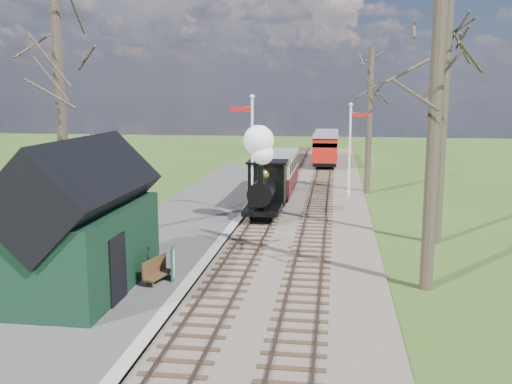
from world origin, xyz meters
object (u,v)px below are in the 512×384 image
(coach, at_px, (277,172))
(bench, at_px, (156,270))
(semaphore_near, at_px, (251,146))
(person, at_px, (145,251))
(red_carriage_b, at_px, (327,144))
(station_shed, at_px, (82,224))
(sign_board, at_px, (173,264))
(red_carriage_a, at_px, (325,150))
(locomotive, at_px, (264,178))
(semaphore_far, at_px, (351,143))

(coach, xyz_separation_m, bench, (-2.25, -16.62, -0.99))
(semaphore_near, relative_size, person, 4.06)
(bench, bearing_deg, red_carriage_b, 82.44)
(station_shed, relative_size, bench, 4.42)
(coach, height_order, red_carriage_b, coach)
(semaphore_near, bearing_deg, coach, 82.11)
(station_shed, bearing_deg, sign_board, 26.43)
(station_shed, height_order, red_carriage_a, station_shed)
(station_shed, height_order, coach, station_shed)
(red_carriage_a, bearing_deg, bench, -98.88)
(person, bearing_deg, semaphore_near, -6.55)
(semaphore_near, distance_m, person, 10.82)
(station_shed, bearing_deg, semaphore_near, 73.62)
(coach, xyz_separation_m, sign_board, (-1.79, -16.30, -0.83))
(station_shed, bearing_deg, locomotive, 69.54)
(red_carriage_a, bearing_deg, coach, -100.22)
(semaphore_near, distance_m, coach, 5.97)
(locomotive, height_order, red_carriage_a, locomotive)
(semaphore_far, relative_size, bench, 4.01)
(coach, bearing_deg, red_carriage_b, 82.56)
(red_carriage_b, distance_m, bench, 36.88)
(semaphore_near, bearing_deg, red_carriage_a, 80.42)
(semaphore_near, height_order, red_carriage_b, semaphore_near)
(locomotive, xyz_separation_m, red_carriage_b, (2.61, 25.99, -0.60))
(locomotive, relative_size, sign_board, 4.40)
(locomotive, bearing_deg, red_carriage_a, 82.73)
(coach, relative_size, bench, 5.19)
(red_carriage_a, bearing_deg, semaphore_far, -82.76)
(semaphore_near, xyz_separation_m, red_carriage_b, (3.37, 25.47, -2.09))
(locomotive, xyz_separation_m, sign_board, (-1.78, -10.24, -1.40))
(station_shed, distance_m, bench, 2.82)
(sign_board, distance_m, person, 1.23)
(station_shed, relative_size, person, 4.11)
(red_carriage_a, height_order, red_carriage_b, same)
(station_shed, relative_size, semaphore_far, 1.10)
(semaphore_near, bearing_deg, semaphore_far, 49.40)
(semaphore_near, distance_m, sign_board, 11.18)
(station_shed, bearing_deg, coach, 76.24)
(coach, bearing_deg, station_shed, -103.76)
(station_shed, relative_size, red_carriage_b, 1.20)
(locomotive, height_order, red_carriage_b, locomotive)
(red_carriage_b, bearing_deg, semaphore_near, -97.54)
(semaphore_near, distance_m, red_carriage_a, 20.36)
(person, bearing_deg, semaphore_far, -18.92)
(station_shed, height_order, semaphore_near, semaphore_near)
(locomotive, distance_m, red_carriage_a, 20.66)
(station_shed, distance_m, person, 2.58)
(locomotive, height_order, coach, locomotive)
(semaphore_far, xyz_separation_m, bench, (-6.62, -17.07, -2.78))
(coach, bearing_deg, semaphore_near, -97.89)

